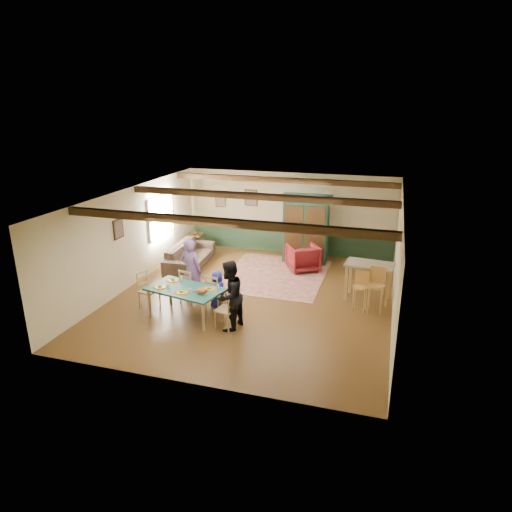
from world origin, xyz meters
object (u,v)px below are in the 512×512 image
(sofa, at_px, (190,255))
(armoire, at_px, (306,229))
(cat, at_px, (201,291))
(bar_stool_right, at_px, (376,291))
(person_woman, at_px, (229,296))
(end_table, at_px, (195,243))
(dining_chair_far_right, at_px, (216,292))
(dining_chair_end_left, at_px, (149,290))
(counter_table, at_px, (368,282))
(person_child, at_px, (217,290))
(table_lamp, at_px, (194,226))
(dining_table, at_px, (186,303))
(person_man, at_px, (191,271))
(dining_chair_far_left, at_px, (190,286))
(bar_stool_left, at_px, (360,292))
(armchair, at_px, (303,258))

(sofa, bearing_deg, armoire, -71.32)
(cat, distance_m, bar_stool_right, 4.18)
(sofa, bearing_deg, person_woman, -148.52)
(sofa, relative_size, end_table, 3.83)
(dining_chair_far_right, bearing_deg, dining_chair_end_left, 24.92)
(end_table, xyz_separation_m, counter_table, (5.88, -2.37, 0.19))
(dining_chair_end_left, relative_size, end_table, 1.49)
(person_child, xyz_separation_m, bar_stool_right, (3.74, 0.88, 0.07))
(dining_chair_end_left, height_order, table_lamp, table_lamp)
(dining_table, distance_m, person_man, 0.99)
(person_child, xyz_separation_m, table_lamp, (-2.37, 3.96, 0.41))
(counter_table, bearing_deg, cat, -145.14)
(dining_chair_end_left, relative_size, person_woman, 0.58)
(dining_chair_far_left, relative_size, dining_chair_far_right, 1.00)
(armoire, xyz_separation_m, end_table, (-3.77, -0.10, -0.77))
(cat, bearing_deg, dining_table, 169.70)
(sofa, bearing_deg, dining_chair_far_right, -149.06)
(table_lamp, relative_size, bar_stool_left, 0.57)
(person_child, height_order, bar_stool_left, bar_stool_left)
(dining_table, bearing_deg, person_man, 104.59)
(dining_chair_end_left, relative_size, sofa, 0.39)
(table_lamp, bearing_deg, dining_chair_far_left, -67.74)
(dining_chair_far_left, relative_size, end_table, 1.49)
(dining_chair_far_right, xyz_separation_m, person_child, (0.02, 0.08, 0.03))
(dining_table, height_order, bar_stool_right, bar_stool_right)
(dining_chair_end_left, distance_m, sofa, 3.09)
(sofa, height_order, end_table, sofa)
(person_child, relative_size, bar_stool_right, 0.87)
(dining_chair_far_right, relative_size, bar_stool_left, 0.92)
(armoire, bearing_deg, bar_stool_right, -53.86)
(person_child, bearing_deg, sofa, -41.44)
(dining_table, distance_m, sofa, 3.59)
(person_man, xyz_separation_m, person_child, (0.76, -0.16, -0.35))
(person_woman, bearing_deg, person_man, -115.87)
(person_woman, xyz_separation_m, sofa, (-2.60, 3.56, -0.46))
(armoire, height_order, bar_stool_left, armoire)
(armchair, relative_size, end_table, 1.42)
(bar_stool_left, bearing_deg, dining_chair_far_right, -158.81)
(person_man, height_order, end_table, person_man)
(dining_table, relative_size, person_child, 1.79)
(person_woman, relative_size, bar_stool_right, 1.43)
(bar_stool_right, bearing_deg, dining_table, -156.16)
(dining_chair_far_left, distance_m, end_table, 4.19)
(person_child, relative_size, counter_table, 0.82)
(person_man, height_order, armchair, person_man)
(bar_stool_left, bearing_deg, end_table, 157.65)
(person_man, xyz_separation_m, armchair, (2.26, 3.10, -0.44))
(bar_stool_right, bearing_deg, end_table, 156.99)
(dining_chair_far_right, bearing_deg, sofa, -42.45)
(person_man, xyz_separation_m, cat, (0.72, -1.05, -0.02))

